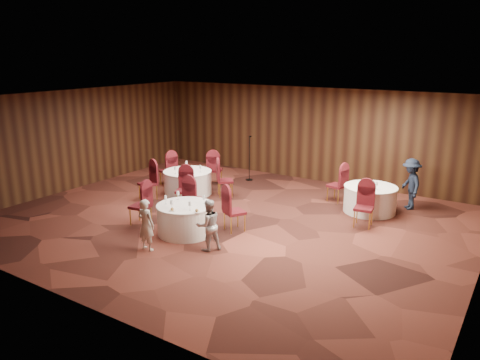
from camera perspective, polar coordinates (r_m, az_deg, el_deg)
The scene contains 15 objects.
ground at distance 12.52m, azimuth -1.27°, elevation -4.93°, with size 12.00×12.00×0.00m, color black.
room_shell at distance 11.98m, azimuth -1.33°, elevation 3.92°, with size 12.00×12.00×12.00m.
table_main at distance 11.60m, azimuth -6.66°, elevation -4.73°, with size 1.40×1.40×0.74m.
table_left at distance 14.82m, azimuth -6.38°, elevation -0.27°, with size 1.51×1.51×0.74m.
table_right at distance 13.55m, azimuth 15.56°, elevation -2.24°, with size 1.46×1.46×0.74m.
chairs_main at distance 12.20m, azimuth -6.20°, elevation -3.09°, with size 2.94×1.78×1.00m.
chairs_left at distance 14.77m, azimuth -6.31°, elevation 0.19°, with size 2.99×3.16×1.00m.
chairs_right at distance 13.28m, azimuth 13.18°, elevation -1.87°, with size 1.97×2.21×1.00m.
tabletop_main at distance 11.31m, azimuth -6.52°, elevation -2.76°, with size 1.14×1.08×0.22m.
tabletop_left at distance 14.70m, azimuth -6.43°, elevation 1.40°, with size 0.81×0.88×0.22m.
tabletop_right at distance 13.17m, azimuth 16.32°, elevation -0.44°, with size 0.08×0.08×0.22m.
mic_stand at distance 16.29m, azimuth 1.15°, elevation 1.54°, with size 0.24×0.24×1.56m.
woman_a at distance 10.72m, azimuth -11.38°, elevation -5.38°, with size 0.44×0.29×1.20m, color silver.
woman_b at distance 10.53m, azimuth -3.87°, elevation -5.51°, with size 0.58×0.45×1.19m, color #B5B5BA.
man_c at distance 14.07m, azimuth 20.07°, elevation -0.46°, with size 0.95×0.54×1.46m, color black.
Camera 1 is at (6.62, -9.70, 4.34)m, focal length 35.00 mm.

